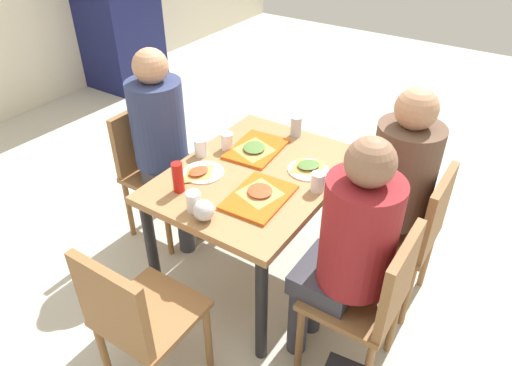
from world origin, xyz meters
TOP-DOWN VIEW (x-y plane):
  - ground_plane at (0.00, 0.00)m, footprint 10.00×10.00m
  - main_table at (0.00, 0.00)m, footprint 1.09×0.82m
  - chair_near_left at (-0.27, -0.79)m, footprint 0.40×0.40m
  - chair_near_right at (0.27, -0.79)m, footprint 0.40×0.40m
  - chair_far_side at (0.00, 0.79)m, footprint 0.40×0.40m
  - chair_left_end at (-0.93, 0.00)m, footprint 0.40×0.40m
  - person_in_red at (-0.27, -0.65)m, footprint 0.32×0.42m
  - person_in_brown_jacket at (0.27, -0.65)m, footprint 0.32×0.42m
  - person_far_side at (-0.00, 0.65)m, footprint 0.32×0.42m
  - tray_red_near at (-0.19, -0.14)m, footprint 0.37×0.28m
  - tray_red_far at (0.19, 0.12)m, footprint 0.38×0.29m
  - paper_plate_center at (-0.16, 0.23)m, footprint 0.22×0.22m
  - paper_plate_near_edge at (0.16, -0.23)m, footprint 0.22×0.22m
  - pizza_slice_a at (-0.17, -0.14)m, footprint 0.25×0.25m
  - pizza_slice_b at (0.17, 0.12)m, footprint 0.27×0.26m
  - pizza_slice_c at (-0.19, 0.24)m, footprint 0.18×0.14m
  - pizza_slice_d at (0.18, -0.22)m, footprint 0.22×0.21m
  - plastic_cup_a at (-0.03, 0.35)m, footprint 0.07×0.07m
  - plastic_cup_b at (0.03, -0.35)m, footprint 0.07×0.07m
  - plastic_cup_c at (-0.44, 0.06)m, footprint 0.07×0.07m
  - plastic_cup_d at (0.11, 0.27)m, footprint 0.07×0.07m
  - soda_can at (0.46, 0.02)m, footprint 0.07×0.07m
  - condiment_bottle at (-0.36, 0.23)m, footprint 0.06×0.06m
  - foil_bundle at (-0.46, -0.02)m, footprint 0.10×0.10m

SIDE VIEW (x-z plane):
  - ground_plane at x=0.00m, z-range -0.02..0.00m
  - chair_near_left at x=-0.27m, z-range 0.07..0.93m
  - chair_near_right at x=0.27m, z-range 0.07..0.93m
  - chair_far_side at x=0.00m, z-range 0.07..0.93m
  - chair_left_end at x=-0.93m, z-range 0.07..0.93m
  - main_table at x=0.00m, z-range 0.26..0.99m
  - paper_plate_center at x=-0.16m, z-range 0.73..0.73m
  - paper_plate_near_edge at x=0.16m, z-range 0.73..0.73m
  - tray_red_near at x=-0.19m, z-range 0.73..0.74m
  - tray_red_far at x=0.19m, z-range 0.73..0.74m
  - pizza_slice_c at x=-0.19m, z-range 0.73..0.75m
  - pizza_slice_d at x=0.18m, z-range 0.73..0.75m
  - person_in_red at x=-0.27m, z-range 0.12..1.38m
  - person_in_brown_jacket at x=0.27m, z-range 0.12..1.38m
  - person_far_side at x=0.00m, z-range 0.12..1.38m
  - pizza_slice_a at x=-0.17m, z-range 0.74..0.76m
  - pizza_slice_b at x=0.17m, z-range 0.74..0.76m
  - plastic_cup_a at x=-0.03m, z-range 0.73..0.83m
  - plastic_cup_b at x=0.03m, z-range 0.73..0.83m
  - plastic_cup_c at x=-0.44m, z-range 0.73..0.83m
  - plastic_cup_d at x=0.11m, z-range 0.73..0.83m
  - foil_bundle at x=-0.46m, z-range 0.73..0.83m
  - soda_can at x=0.46m, z-range 0.73..0.85m
  - condiment_bottle at x=-0.36m, z-range 0.73..0.89m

